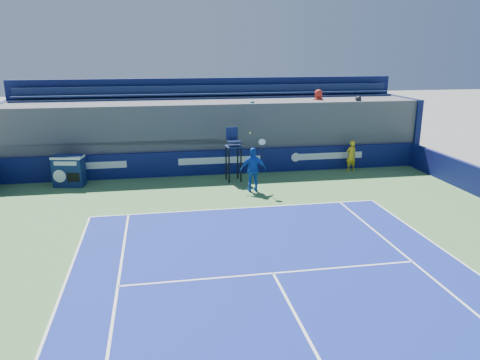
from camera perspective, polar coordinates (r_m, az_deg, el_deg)
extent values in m
imported|color=yellow|center=(23.93, 13.39, 2.88)|extent=(0.62, 0.47, 1.54)
cube|color=white|center=(17.95, -0.22, -3.46)|extent=(10.97, 0.07, 0.00)
cube|color=white|center=(13.00, 4.05, -11.26)|extent=(8.23, 0.07, 0.00)
cube|color=#0D144D|center=(22.74, -2.50, 2.17)|extent=(20.40, 0.20, 1.20)
cube|color=white|center=(22.63, -17.70, 1.68)|extent=(3.20, 0.01, 0.32)
cube|color=white|center=(22.61, -2.46, 2.41)|extent=(4.00, 0.01, 0.32)
cube|color=white|center=(23.95, 10.70, 2.90)|extent=(3.60, 0.01, 0.32)
cylinder|color=white|center=(23.41, 6.80, 2.77)|extent=(0.44, 0.01, 0.44)
cube|color=#102050|center=(22.06, -20.13, 1.06)|extent=(1.41, 0.94, 1.40)
cube|color=white|center=(21.92, -20.28, 2.65)|extent=(1.43, 0.96, 0.10)
cylinder|color=silver|center=(21.88, -21.15, 0.44)|extent=(0.55, 0.13, 0.56)
cube|color=black|center=(21.68, -19.67, 0.31)|extent=(0.54, 0.12, 0.40)
cube|color=silver|center=(21.64, -20.56, 1.89)|extent=(0.98, 0.20, 0.18)
cylinder|color=black|center=(21.18, -1.35, 1.73)|extent=(0.08, 0.08, 1.60)
cylinder|color=black|center=(21.32, 0.11, 1.83)|extent=(0.08, 0.08, 1.60)
cylinder|color=black|center=(21.71, -1.71, 2.07)|extent=(0.08, 0.08, 1.60)
cylinder|color=black|center=(21.85, -0.28, 2.17)|extent=(0.08, 0.08, 1.60)
cube|color=#0E1D4A|center=(21.33, -0.81, 4.12)|extent=(0.76, 0.76, 0.06)
cube|color=#131D48|center=(21.19, -0.75, 4.73)|extent=(0.59, 0.50, 0.08)
cube|color=#131C4A|center=(21.48, -0.99, 5.69)|extent=(0.55, 0.11, 0.60)
imported|color=#1649B5|center=(19.88, 1.63, 1.28)|extent=(1.15, 0.54, 1.90)
cylinder|color=black|center=(19.68, 2.68, 3.32)|extent=(0.06, 0.16, 0.39)
torus|color=silver|center=(19.51, 2.71, 4.66)|extent=(0.31, 0.16, 0.29)
cylinder|color=silver|center=(19.51, 2.71, 4.66)|extent=(0.26, 0.12, 0.24)
sphere|color=#E3FA37|center=(19.44, 1.24, 5.74)|extent=(0.07, 0.07, 0.07)
cube|color=#4D4D52|center=(24.37, -3.13, 5.69)|extent=(20.40, 3.60, 3.38)
cube|color=#4D4D52|center=(23.09, -2.71, 4.60)|extent=(20.40, 0.90, 0.55)
cube|color=#132349|center=(22.90, -2.69, 5.72)|extent=(20.00, 0.45, 0.08)
cube|color=#132349|center=(23.12, -2.78, 6.31)|extent=(20.00, 0.06, 0.45)
cube|color=#4D4D52|center=(23.87, -3.01, 6.30)|extent=(20.40, 0.90, 0.55)
cube|color=#132349|center=(23.70, -3.00, 7.40)|extent=(20.00, 0.45, 0.08)
cube|color=#132349|center=(23.92, -3.08, 7.96)|extent=(20.00, 0.06, 0.45)
cube|color=#4D4D52|center=(24.67, -3.30, 7.90)|extent=(20.40, 0.90, 0.55)
cube|color=#132349|center=(24.51, -3.29, 8.96)|extent=(20.00, 0.45, 0.08)
cube|color=#132349|center=(24.74, -3.36, 9.49)|extent=(20.00, 0.06, 0.45)
cube|color=#4D4D52|center=(25.49, -3.57, 9.39)|extent=(20.40, 0.90, 0.55)
cube|color=#132349|center=(25.35, -3.56, 10.43)|extent=(20.00, 0.45, 0.08)
cube|color=#132349|center=(25.58, -3.63, 10.93)|extent=(20.00, 0.06, 0.45)
cube|color=#0C1647|center=(26.20, -3.69, 7.52)|extent=(20.80, 0.30, 4.40)
cube|color=#0C1647|center=(25.30, -27.15, 4.38)|extent=(0.30, 3.90, 3.40)
cube|color=#0C1647|center=(27.59, 18.84, 6.08)|extent=(0.30, 3.90, 3.40)
imported|color=teal|center=(23.13, 1.53, 7.52)|extent=(1.03, 0.49, 1.71)
imported|color=#B52819|center=(24.92, 9.50, 9.03)|extent=(0.82, 0.57, 1.58)
imported|color=black|center=(24.79, 14.03, 7.78)|extent=(0.73, 0.53, 1.85)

